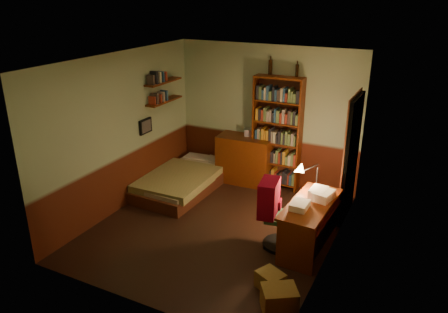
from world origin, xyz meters
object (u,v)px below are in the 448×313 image
at_px(mini_stereo, 251,132).
at_px(office_chair, 282,217).
at_px(bookshelf, 277,134).
at_px(cardboard_box_b, 270,281).
at_px(desk_lamp, 317,171).
at_px(bed, 184,174).
at_px(cardboard_box_a, 279,299).
at_px(desk, 309,225).
at_px(dresser, 245,160).

distance_m(mini_stereo, office_chair, 2.43).
bearing_deg(mini_stereo, office_chair, -79.87).
height_order(bookshelf, cardboard_box_b, bookshelf).
bearing_deg(bookshelf, desk_lamp, -50.72).
xyz_separation_m(bed, bookshelf, (1.46, 0.90, 0.75)).
height_order(office_chair, cardboard_box_b, office_chair).
bearing_deg(cardboard_box_b, cardboard_box_a, -54.48).
height_order(bed, cardboard_box_b, bed).
bearing_deg(desk, cardboard_box_a, -83.84).
height_order(bed, desk_lamp, desk_lamp).
xyz_separation_m(dresser, cardboard_box_b, (1.61, -2.80, -0.34)).
height_order(bookshelf, desk, bookshelf).
bearing_deg(dresser, bed, -139.54).
relative_size(dresser, cardboard_box_a, 2.58).
relative_size(mini_stereo, office_chair, 0.25).
relative_size(dresser, office_chair, 1.09).
distance_m(bed, mini_stereo, 1.49).
height_order(desk, cardboard_box_a, desk).
xyz_separation_m(office_chair, cardboard_box_b, (0.21, -0.97, -0.36)).
xyz_separation_m(mini_stereo, office_chair, (1.35, -1.96, -0.51)).
height_order(office_chair, cardboard_box_a, office_chair).
distance_m(bed, desk_lamp, 2.69).
height_order(mini_stereo, desk, mini_stereo).
relative_size(dresser, mini_stereo, 4.41).
bearing_deg(dresser, bookshelf, 5.78).
height_order(dresser, desk_lamp, desk_lamp).
distance_m(mini_stereo, cardboard_box_a, 3.81).
bearing_deg(bed, desk, -16.25).
bearing_deg(office_chair, cardboard_box_a, -80.22).
bearing_deg(cardboard_box_a, desk_lamp, 94.45).
xyz_separation_m(bed, mini_stereo, (0.92, 0.94, 0.68)).
distance_m(bookshelf, office_chair, 2.16).
bearing_deg(bed, office_chair, -22.48).
relative_size(bed, mini_stereo, 8.48).
bearing_deg(bookshelf, cardboard_box_a, -70.31).
bearing_deg(mini_stereo, cardboard_box_a, -85.53).
relative_size(bed, cardboard_box_b, 6.17).
height_order(bookshelf, cardboard_box_a, bookshelf).
bearing_deg(desk_lamp, office_chair, -100.54).
xyz_separation_m(bed, office_chair, (2.27, -1.02, 0.18)).
relative_size(desk, desk_lamp, 2.25).
height_order(desk_lamp, cardboard_box_b, desk_lamp).
bearing_deg(office_chair, cardboard_box_b, -86.85).
xyz_separation_m(desk_lamp, cardboard_box_a, (0.15, -1.94, -0.85)).
distance_m(dresser, office_chair, 2.31).
bearing_deg(office_chair, desk, 16.22).
bearing_deg(bed, desk_lamp, -6.64).
xyz_separation_m(bookshelf, cardboard_box_b, (1.03, -2.89, -0.93)).
bearing_deg(desk_lamp, bookshelf, 145.04).
bearing_deg(cardboard_box_b, desk, 82.79).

